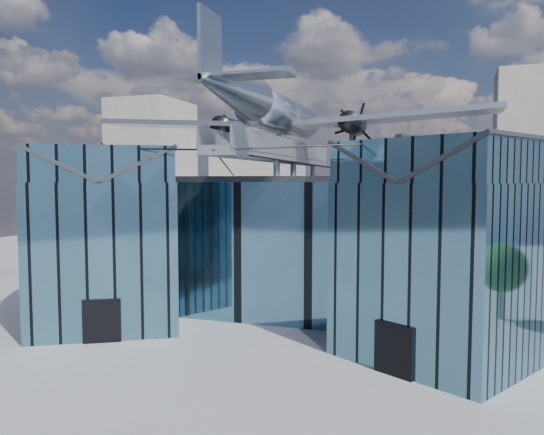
% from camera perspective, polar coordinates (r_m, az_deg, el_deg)
% --- Properties ---
extents(ground_plane, '(120.00, 120.00, 0.00)m').
position_cam_1_polar(ground_plane, '(33.87, -1.09, -12.48)').
color(ground_plane, gray).
extents(museum, '(32.88, 24.50, 17.60)m').
position_cam_1_polar(museum, '(38.22, 1.80, -2.10)').
color(museum, teal).
rests_on(museum, ground).
extents(bg_towers, '(77.00, 24.50, 26.00)m').
position_cam_1_polar(bg_towers, '(81.64, 11.78, 4.26)').
color(bg_towers, gray).
rests_on(bg_towers, ground).
extents(tree_plaza_w, '(3.85, 3.85, 5.68)m').
position_cam_1_polar(tree_plaza_w, '(43.78, -22.28, -3.84)').
color(tree_plaza_w, '#322314').
rests_on(tree_plaza_w, ground).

